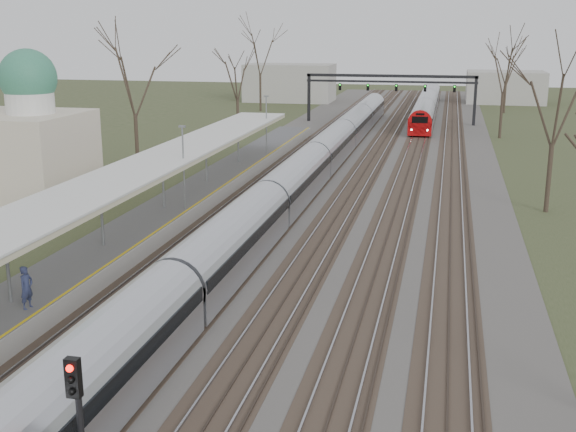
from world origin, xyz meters
name	(u,v)px	position (x,y,z in m)	size (l,w,h in m)	color
track_bed	(359,167)	(0.26, 55.00, 0.06)	(24.00, 160.00, 0.22)	#474442
platform	(185,203)	(-9.05, 37.50, 0.50)	(3.50, 69.00, 1.00)	#9E9B93
canopy	(155,163)	(-9.05, 32.99, 3.93)	(4.10, 50.00, 3.11)	slate
dome_building	(12,146)	(-21.71, 38.00, 3.72)	(10.00, 8.00, 10.30)	beige
signal_gantry	(391,84)	(0.29, 84.99, 4.91)	(21.00, 0.59, 6.08)	black
tree_west_far	(133,75)	(-17.00, 48.00, 8.02)	(5.50, 5.50, 11.33)	#2D231C
tree_east_far	(556,99)	(14.00, 42.00, 7.29)	(5.00, 5.00, 10.30)	#2D231C
train_near	(314,162)	(-2.50, 48.57, 1.48)	(2.62, 90.21, 3.05)	#AFB1BA
train_far	(427,104)	(4.50, 95.40, 1.48)	(2.62, 45.21, 3.05)	#AFB1BA
passenger	(27,288)	(-8.02, 17.58, 1.87)	(0.63, 0.41, 1.73)	#2A3153
signal_post	(78,409)	(-0.75, 8.25, 2.72)	(0.35, 0.45, 4.10)	black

